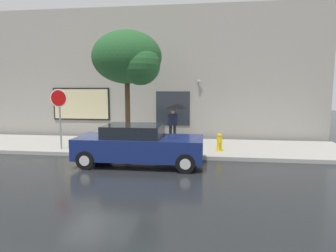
{
  "coord_description": "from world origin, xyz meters",
  "views": [
    {
      "loc": [
        3.8,
        -9.83,
        2.69
      ],
      "look_at": [
        2.27,
        1.8,
        1.2
      ],
      "focal_mm": 30.65,
      "sensor_mm": 36.0,
      "label": 1
    }
  ],
  "objects_px": {
    "parked_car": "(139,145)",
    "street_tree": "(129,59)",
    "pedestrian_with_umbrella": "(176,111)",
    "fire_hydrant": "(219,142)",
    "stop_sign": "(59,107)"
  },
  "relations": [
    {
      "from": "parked_car",
      "to": "fire_hydrant",
      "type": "distance_m",
      "value": 3.6
    },
    {
      "from": "fire_hydrant",
      "to": "parked_car",
      "type": "bearing_deg",
      "value": -145.16
    },
    {
      "from": "fire_hydrant",
      "to": "pedestrian_with_umbrella",
      "type": "distance_m",
      "value": 3.12
    },
    {
      "from": "parked_car",
      "to": "street_tree",
      "type": "bearing_deg",
      "value": 112.37
    },
    {
      "from": "parked_car",
      "to": "street_tree",
      "type": "relative_size",
      "value": 0.9
    },
    {
      "from": "stop_sign",
      "to": "street_tree",
      "type": "bearing_deg",
      "value": 10.8
    },
    {
      "from": "pedestrian_with_umbrella",
      "to": "parked_car",
      "type": "bearing_deg",
      "value": -102.28
    },
    {
      "from": "fire_hydrant",
      "to": "street_tree",
      "type": "xyz_separation_m",
      "value": [
        -3.79,
        0.0,
        3.44
      ]
    },
    {
      "from": "stop_sign",
      "to": "pedestrian_with_umbrella",
      "type": "bearing_deg",
      "value": 29.19
    },
    {
      "from": "parked_car",
      "to": "fire_hydrant",
      "type": "xyz_separation_m",
      "value": [
        2.95,
        2.05,
        -0.21
      ]
    },
    {
      "from": "parked_car",
      "to": "fire_hydrant",
      "type": "height_order",
      "value": "parked_car"
    },
    {
      "from": "fire_hydrant",
      "to": "pedestrian_with_umbrella",
      "type": "relative_size",
      "value": 0.4
    },
    {
      "from": "fire_hydrant",
      "to": "pedestrian_with_umbrella",
      "type": "height_order",
      "value": "pedestrian_with_umbrella"
    },
    {
      "from": "pedestrian_with_umbrella",
      "to": "stop_sign",
      "type": "distance_m",
      "value": 5.35
    },
    {
      "from": "parked_car",
      "to": "fire_hydrant",
      "type": "bearing_deg",
      "value": 34.84
    }
  ]
}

